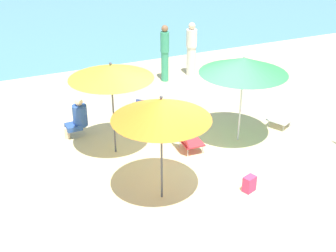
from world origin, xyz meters
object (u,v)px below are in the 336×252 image
at_px(person_a, 165,53).
at_px(person_b, 191,49).
at_px(umbrella_green, 244,65).
at_px(person_c, 78,117).
at_px(umbrella_yellow, 111,72).
at_px(beach_chair_c, 187,139).
at_px(beach_chair_a, 143,115).
at_px(beach_chair_b, 282,115).
at_px(umbrella_orange, 161,109).
at_px(beach_bag, 249,184).

relative_size(person_a, person_b, 1.03).
height_order(umbrella_green, person_a, umbrella_green).
distance_m(person_a, person_c, 4.22).
bearing_deg(umbrella_yellow, beach_chair_c, -24.58).
relative_size(umbrella_yellow, beach_chair_a, 2.79).
relative_size(beach_chair_b, person_c, 0.73).
xyz_separation_m(beach_chair_a, person_a, (1.81, 2.65, 0.61)).
height_order(umbrella_orange, beach_chair_c, umbrella_orange).
xyz_separation_m(person_b, person_c, (-4.36, -2.62, -0.37)).
bearing_deg(umbrella_green, beach_bag, -117.30).
bearing_deg(person_b, umbrella_orange, -172.52).
xyz_separation_m(umbrella_orange, person_c, (-0.76, 3.08, -1.34)).
xyz_separation_m(umbrella_orange, person_a, (2.62, 5.58, -0.92)).
height_order(umbrella_green, beach_chair_b, umbrella_green).
relative_size(umbrella_orange, beach_bag, 6.53).
xyz_separation_m(person_c, beach_bag, (2.36, -3.61, -0.33)).
height_order(umbrella_green, beach_chair_a, umbrella_green).
distance_m(umbrella_orange, person_a, 6.23).
distance_m(umbrella_green, umbrella_orange, 2.88).
relative_size(person_a, beach_bag, 5.52).
distance_m(beach_chair_a, beach_chair_b, 3.44).
relative_size(umbrella_yellow, person_b, 1.22).
bearing_deg(umbrella_orange, person_a, 64.87).
distance_m(beach_chair_c, beach_bag, 1.91).
height_order(umbrella_orange, beach_bag, umbrella_orange).
bearing_deg(beach_bag, beach_chair_b, 40.95).
bearing_deg(umbrella_green, beach_chair_b, 7.30).
relative_size(umbrella_orange, beach_chair_a, 2.77).
xyz_separation_m(beach_chair_c, beach_bag, (0.39, -1.87, -0.14)).
xyz_separation_m(umbrella_green, beach_chair_c, (-1.35, 0.01, -1.52)).
bearing_deg(person_b, person_a, 136.72).
xyz_separation_m(umbrella_yellow, person_c, (-0.53, 1.09, -1.39)).
distance_m(beach_chair_a, beach_bag, 3.55).
xyz_separation_m(umbrella_yellow, umbrella_orange, (0.23, -2.00, -0.06)).
relative_size(beach_chair_b, beach_chair_c, 1.18).
bearing_deg(umbrella_green, person_b, 76.64).
bearing_deg(person_c, umbrella_yellow, 114.36).
height_order(umbrella_green, person_b, umbrella_green).
height_order(beach_chair_a, person_c, person_c).
height_order(umbrella_orange, beach_chair_b, umbrella_orange).
xyz_separation_m(umbrella_yellow, beach_bag, (1.83, -2.53, -1.72)).
height_order(umbrella_yellow, umbrella_orange, umbrella_yellow).
xyz_separation_m(beach_chair_b, person_c, (-4.70, 1.58, 0.20)).
bearing_deg(beach_chair_c, beach_bag, -74.78).
relative_size(beach_chair_c, beach_bag, 1.86).
relative_size(beach_chair_b, person_a, 0.40).
height_order(beach_chair_c, person_a, person_a).
relative_size(beach_chair_b, person_b, 0.41).
distance_m(beach_chair_c, person_b, 5.00).
height_order(umbrella_orange, beach_chair_a, umbrella_orange).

